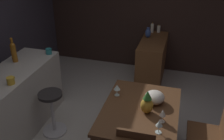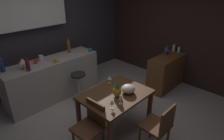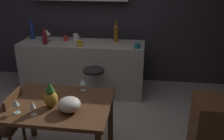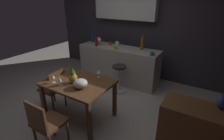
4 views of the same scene
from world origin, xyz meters
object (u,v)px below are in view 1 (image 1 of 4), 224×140
Objects in this scene: cup_mustard at (11,81)px; pillar_candle_short at (152,28)px; wine_glass_center at (163,113)px; pillar_candle_tall at (159,29)px; sideboard_cabinet at (152,60)px; chair_by_doorway at (211,134)px; fruit_bowl at (155,97)px; wine_bottle_amber at (14,51)px; wine_glass_left at (159,124)px; pineapple_centerpiece at (147,103)px; wine_glass_right at (117,88)px; vase_ceramic_blue at (148,33)px; bar_stool at (52,112)px; cup_teal at (49,51)px; dining_table at (140,116)px.

pillar_candle_short is at bearing -27.52° from cup_mustard.
pillar_candle_tall is (2.58, 0.35, 0.04)m from wine_glass_center.
sideboard_cabinet is 8.73× the size of cup_mustard.
chair_by_doorway is 0.76m from fruit_bowl.
cup_mustard reaches higher than sideboard_cabinet.
wine_glass_left is at bearing -108.91° from wine_bottle_amber.
pineapple_centerpiece is 2.19× the size of cup_mustard.
wine_glass_right is 0.77× the size of vase_ceramic_blue.
sideboard_cabinet reaches higher than bar_stool.
pineapple_centerpiece is (-0.17, -1.29, 0.52)m from bar_stool.
cup_teal reaches higher than pillar_candle_tall.
pillar_candle_tall reaches higher than wine_glass_center.
wine_bottle_amber is at bearing 132.58° from sideboard_cabinet.
pineapple_centerpiece is at bearing -120.51° from wine_glass_right.
pillar_candle_tall is 0.80× the size of pillar_candle_short.
pineapple_centerpiece is at bearing -97.56° from bar_stool.
wine_glass_left is 1.80m from cup_mustard.
wine_bottle_amber is (-1.60, 1.74, 0.65)m from sideboard_cabinet.
fruit_bowl is at bearing -79.06° from cup_mustard.
sideboard_cabinet is at bearing 26.39° from chair_by_doorway.
pineapple_centerpiece reaches higher than bar_stool.
bar_stool is 2.25m from vase_ceramic_blue.
dining_table is at bearing -84.35° from cup_mustard.
wine_glass_center is 1.24× the size of cup_teal.
pillar_candle_tall is (2.42, 0.10, 0.24)m from dining_table.
bar_stool is at bearing 94.12° from wine_glass_right.
wine_glass_right is 0.41× the size of wine_bottle_amber.
dining_table is 7.73× the size of wine_glass_right.
dining_table is 7.23× the size of pillar_candle_tall.
sideboard_cabinet is 0.52m from vase_ceramic_blue.
dining_table is 4.90× the size of fruit_bowl.
fruit_bowl is 1.21× the size of vase_ceramic_blue.
wine_glass_right reaches higher than fruit_bowl.
bar_stool is 5.10× the size of cup_mustard.
pineapple_centerpiece reaches higher than pillar_candle_short.
fruit_bowl is 1.78m from cup_teal.
wine_bottle_amber is at bearing 83.76° from fruit_bowl.
cup_teal is (0.37, -0.33, -0.12)m from wine_bottle_amber.
cup_teal reaches higher than dining_table.
wine_glass_center is at bearing -116.93° from cup_teal.
pillar_candle_short reaches higher than wine_glass_left.
wine_glass_left is at bearing -150.21° from pineapple_centerpiece.
pillar_candle_tall is at bearing 3.98° from pineapple_centerpiece.
wine_glass_right is 0.68m from wine_glass_center.
pillar_candle_short is (2.19, -0.11, 0.06)m from wine_glass_right.
pillar_candle_tall is 0.82× the size of vase_ceramic_blue.
sideboard_cabinet is 1.88m from fruit_bowl.
pineapple_centerpiece is (-0.04, -0.07, 0.22)m from dining_table.
vase_ceramic_blue is at bearing -43.62° from wine_bottle_amber.
wine_glass_right is 0.47m from pineapple_centerpiece.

